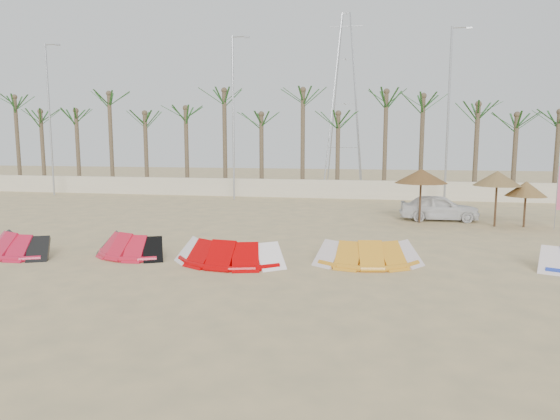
% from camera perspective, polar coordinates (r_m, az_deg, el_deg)
% --- Properties ---
extents(ground, '(120.00, 120.00, 0.00)m').
position_cam_1_polar(ground, '(14.29, -4.69, -8.41)').
color(ground, '#D6B579').
rests_on(ground, ground).
extents(boundary_wall, '(60.00, 0.30, 1.30)m').
position_cam_1_polar(boundary_wall, '(35.55, 4.98, 2.42)').
color(boundary_wall, beige).
rests_on(boundary_wall, ground).
extents(palm_line, '(52.00, 4.00, 7.70)m').
position_cam_1_polar(palm_line, '(36.91, 6.40, 11.60)').
color(palm_line, brown).
rests_on(palm_line, ground).
extents(lamp_a, '(1.25, 0.14, 11.00)m').
position_cam_1_polar(lamp_a, '(40.85, -24.80, 9.62)').
color(lamp_a, '#A5A8AD').
rests_on(lamp_a, ground).
extents(lamp_b, '(1.25, 0.14, 11.00)m').
position_cam_1_polar(lamp_b, '(34.64, -5.32, 10.74)').
color(lamp_b, '#A5A8AD').
rests_on(lamp_b, ground).
extents(lamp_c, '(1.25, 0.14, 11.00)m').
position_cam_1_polar(lamp_c, '(33.52, 18.73, 10.47)').
color(lamp_c, '#A5A8AD').
rests_on(lamp_c, ground).
extents(pylon, '(3.00, 3.00, 14.00)m').
position_cam_1_polar(pylon, '(41.48, 7.24, 2.25)').
color(pylon, '#A5A8AD').
rests_on(pylon, ground).
extents(kite_red_left, '(3.41, 2.33, 0.90)m').
position_cam_1_polar(kite_red_left, '(20.02, -27.39, -3.34)').
color(kite_red_left, red).
rests_on(kite_red_left, ground).
extents(kite_red_mid, '(3.24, 2.24, 0.90)m').
position_cam_1_polar(kite_red_mid, '(18.39, -16.52, -3.71)').
color(kite_red_mid, red).
rests_on(kite_red_mid, ground).
extents(kite_red_right, '(3.78, 1.88, 0.90)m').
position_cam_1_polar(kite_red_right, '(16.68, -5.62, -4.57)').
color(kite_red_right, '#BC0002').
rests_on(kite_red_right, ground).
extents(kite_orange, '(3.56, 2.02, 0.90)m').
position_cam_1_polar(kite_orange, '(16.74, 10.10, -4.61)').
color(kite_orange, orange).
rests_on(kite_orange, ground).
extents(parasol_left, '(2.55, 2.55, 2.67)m').
position_cam_1_polar(parasol_left, '(25.41, 15.83, 3.75)').
color(parasol_left, '#4C331E').
rests_on(parasol_left, ground).
extents(parasol_mid, '(2.18, 2.18, 2.64)m').
position_cam_1_polar(parasol_mid, '(25.48, 23.57, 3.33)').
color(parasol_mid, '#4C331E').
rests_on(parasol_mid, ground).
extents(parasol_right, '(1.85, 1.85, 2.16)m').
position_cam_1_polar(parasol_right, '(25.89, 26.31, 2.17)').
color(parasol_right, '#4C331E').
rests_on(parasol_right, ground).
extents(car, '(3.92, 1.65, 1.32)m').
position_cam_1_polar(car, '(26.60, 17.72, 0.27)').
color(car, white).
rests_on(car, ground).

